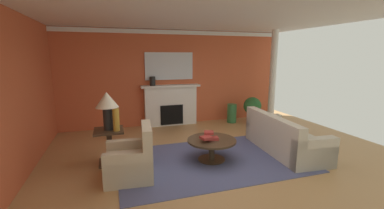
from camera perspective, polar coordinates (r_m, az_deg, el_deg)
name	(u,v)px	position (r m, az deg, el deg)	size (l,w,h in m)	color
ground_plane	(211,163)	(5.27, 4.21, -12.96)	(8.67, 8.67, 0.00)	tan
wall_fireplace	(172,78)	(7.97, -4.48, 5.98)	(7.27, 0.12, 2.90)	#C65633
wall_window	(11,99)	(5.06, -35.60, 1.10)	(0.12, 7.01, 2.90)	#C65633
ceiling_panel	(207,13)	(5.16, 3.37, 19.76)	(7.27, 7.01, 0.06)	white
crown_moulding	(172,32)	(7.89, -4.50, 15.88)	(7.27, 0.08, 0.12)	white
area_rug	(211,160)	(5.40, 4.39, -12.29)	(3.76, 2.40, 0.01)	#4C517A
fireplace	(171,106)	(7.87, -4.79, -0.40)	(1.80, 0.35, 1.26)	white
mantel_mirror	(169,66)	(7.84, -5.14, 8.59)	(1.48, 0.04, 0.82)	silver
sofa	(283,139)	(6.09, 19.78, -7.27)	(1.05, 2.16, 0.85)	beige
armchair_near_window	(132,161)	(4.68, -13.42, -12.34)	(0.87, 0.87, 0.95)	#C1B293
coffee_table	(212,145)	(5.28, 4.45, -9.00)	(1.00, 1.00, 0.45)	#3D2D1E
side_table	(110,144)	(5.37, -18.02, -8.46)	(0.56, 0.56, 0.70)	#3D2D1E
table_lamp	(107,103)	(5.16, -18.56, 0.22)	(0.44, 0.44, 0.75)	black
vase_mantel_left	(152,81)	(7.60, -8.87, 5.20)	(0.17, 0.17, 0.27)	black
vase_on_side_table	(116,120)	(5.11, -16.68, -3.28)	(0.12, 0.12, 0.44)	#B7892D
vase_tall_corner	(232,113)	(8.30, 8.92, -1.95)	(0.30, 0.30, 0.60)	#33703D
book_red_cover	(213,138)	(5.21, 4.64, -7.60)	(0.22, 0.16, 0.06)	maroon
book_art_folio	(206,138)	(5.07, 3.21, -7.46)	(0.21, 0.18, 0.05)	maroon
book_small_novel	(209,133)	(5.21, 3.80, -6.33)	(0.19, 0.17, 0.05)	maroon
potted_plant	(252,108)	(8.34, 13.39, -0.71)	(0.56, 0.56, 0.83)	#BCB29E
column_white	(273,78)	(8.36, 17.67, 5.73)	(0.20, 0.20, 2.90)	white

